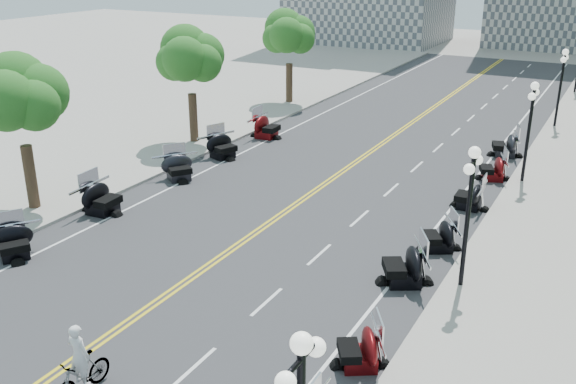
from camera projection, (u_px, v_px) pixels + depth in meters
The scene contains 42 objects.
ground at pixel (189, 280), 22.68m from camera, with size 160.00×160.00×0.00m, color gray.
road at pixel (314, 192), 30.89m from camera, with size 16.00×90.00×0.01m, color #333335.
centerline_yellow_a at pixel (312, 191), 30.94m from camera, with size 0.12×90.00×0.00m, color yellow.
centerline_yellow_b at pixel (316, 192), 30.83m from camera, with size 0.12×90.00×0.00m, color yellow.
edge_line_north at pixel (445, 216), 28.04m from camera, with size 0.12×90.00×0.00m, color white.
edge_line_south at pixel (205, 171), 33.74m from camera, with size 0.12×90.00×0.00m, color white.
lane_dash_5 at pixel (195, 366), 17.96m from camera, with size 0.12×2.00×0.00m, color white.
lane_dash_6 at pixel (267, 302), 21.25m from camera, with size 0.12×2.00×0.00m, color white.
lane_dash_7 at pixel (319, 254), 24.53m from camera, with size 0.12×2.00×0.00m, color white.
lane_dash_8 at pixel (360, 218), 27.82m from camera, with size 0.12×2.00×0.00m, color white.
lane_dash_9 at pixel (391, 190), 31.10m from camera, with size 0.12×2.00×0.00m, color white.
lane_dash_10 at pixel (417, 167), 34.39m from camera, with size 0.12×2.00×0.00m, color white.
lane_dash_11 at pixel (438, 148), 37.68m from camera, with size 0.12×2.00×0.00m, color white.
lane_dash_12 at pixel (456, 132), 40.96m from camera, with size 0.12×2.00×0.00m, color white.
lane_dash_13 at pixel (471, 118), 44.25m from camera, with size 0.12×2.00×0.00m, color white.
lane_dash_14 at pixel (484, 106), 47.53m from camera, with size 0.12×2.00×0.00m, color white.
lane_dash_15 at pixel (495, 96), 50.82m from camera, with size 0.12×2.00×0.00m, color white.
lane_dash_16 at pixel (505, 87), 54.10m from camera, with size 0.12×2.00×0.00m, color white.
lane_dash_17 at pixel (514, 79), 57.39m from camera, with size 0.12×2.00×0.00m, color white.
lane_dash_18 at pixel (522, 72), 60.68m from camera, with size 0.12×2.00×0.00m, color white.
lane_dash_19 at pixel (529, 66), 63.96m from camera, with size 0.12×2.00×0.00m, color white.
sidewalk_north at pixel (544, 233), 26.19m from camera, with size 5.00×90.00×0.15m, color #9E9991.
sidewalk_south at pixel (144, 158), 35.55m from camera, with size 5.00×90.00×0.15m, color #9E9991.
street_lamp_2 at pixel (467, 219), 21.21m from camera, with size 0.50×1.20×4.90m, color black, non-canonical shape.
street_lamp_3 at pixel (528, 133), 31.06m from camera, with size 0.50×1.20×4.90m, color black, non-canonical shape.
street_lamp_4 at pixel (560, 89), 40.92m from camera, with size 0.50×1.20×4.90m, color black, non-canonical shape.
tree_2 at pixel (20, 106), 27.09m from camera, with size 4.80×4.80×9.20m, color #235619, non-canonical shape.
tree_3 at pixel (190, 64), 36.95m from camera, with size 4.80×4.80×9.20m, color #235619, non-canonical shape.
tree_4 at pixel (289, 39), 46.80m from camera, with size 4.80×4.80×9.20m, color #235619, non-canonical shape.
motorcycle_n_5 at pixel (360, 347), 17.77m from camera, with size 1.83×1.83×1.28m, color #590A0C, non-canonical shape.
motorcycle_n_6 at pixel (404, 264), 22.18m from camera, with size 2.17×2.17×1.52m, color black, non-canonical shape.
motorcycle_n_7 at pixel (439, 234), 24.73m from camera, with size 1.87×1.87×1.31m, color black, non-canonical shape.
motorcycle_n_8 at pixel (470, 195), 28.68m from camera, with size 1.89×1.89×1.32m, color black, non-canonical shape.
motorcycle_n_9 at pixel (493, 167), 32.27m from camera, with size 1.92×1.92×1.35m, color #590A0C, non-canonical shape.
motorcycle_n_10 at pixel (505, 144), 35.89m from camera, with size 2.10×2.10×1.47m, color black, non-canonical shape.
motorcycle_s_5 at pixel (13, 241), 24.07m from camera, with size 1.97×1.97×1.38m, color black, non-canonical shape.
motorcycle_s_6 at pixel (101, 197), 28.13m from camera, with size 2.19×2.19×1.53m, color black, non-canonical shape.
motorcycle_s_7 at pixel (178, 166), 32.26m from camera, with size 2.03×2.03×1.42m, color black, non-canonical shape.
motorcycle_s_8 at pixel (222, 145), 35.63m from camera, with size 2.13×2.13×1.49m, color black, non-canonical shape.
motorcycle_s_9 at pixel (266, 126), 39.41m from camera, with size 2.20×2.20×1.54m, color #590A0C, non-canonical shape.
bicycle at pixel (82, 376), 16.66m from camera, with size 0.54×1.90×1.14m, color #A51414.
cyclist_rider at pixel (75, 328), 16.14m from camera, with size 0.64×0.42×1.76m, color silver.
Camera 1 is at (12.68, -15.98, 10.98)m, focal length 40.00 mm.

